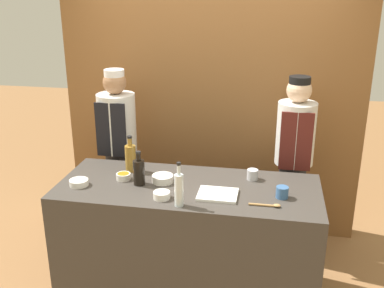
# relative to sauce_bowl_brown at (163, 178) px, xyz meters

# --- Properties ---
(cabinet_wall) EXTENTS (2.88, 0.18, 2.40)m
(cabinet_wall) POSITION_rel_sauce_bowl_brown_xyz_m (0.21, 1.14, 0.22)
(cabinet_wall) COLOR brown
(cabinet_wall) RESTS_ON ground_plane
(counter) EXTENTS (1.98, 0.81, 0.95)m
(counter) POSITION_rel_sauce_bowl_brown_xyz_m (0.21, -0.03, -0.50)
(counter) COLOR #3D3833
(counter) RESTS_ON ground_plane
(sauce_bowl_brown) EXTENTS (0.16, 0.16, 0.06)m
(sauce_bowl_brown) POSITION_rel_sauce_bowl_brown_xyz_m (0.00, 0.00, 0.00)
(sauce_bowl_brown) COLOR white
(sauce_bowl_brown) RESTS_ON counter
(sauce_bowl_yellow) EXTENTS (0.14, 0.14, 0.05)m
(sauce_bowl_yellow) POSITION_rel_sauce_bowl_brown_xyz_m (-0.61, -0.18, -0.01)
(sauce_bowl_yellow) COLOR white
(sauce_bowl_yellow) RESTS_ON counter
(sauce_bowl_purple) EXTENTS (0.12, 0.12, 0.05)m
(sauce_bowl_purple) POSITION_rel_sauce_bowl_brown_xyz_m (0.06, -0.27, -0.00)
(sauce_bowl_purple) COLOR white
(sauce_bowl_purple) RESTS_ON counter
(sauce_bowl_orange) EXTENTS (0.11, 0.11, 0.05)m
(sauce_bowl_orange) POSITION_rel_sauce_bowl_brown_xyz_m (-0.31, -0.01, -0.00)
(sauce_bowl_orange) COLOR white
(sauce_bowl_orange) RESTS_ON counter
(cutting_board) EXTENTS (0.28, 0.23, 0.02)m
(cutting_board) POSITION_rel_sauce_bowl_brown_xyz_m (0.45, -0.16, -0.02)
(cutting_board) COLOR white
(cutting_board) RESTS_ON counter
(bottle_clear) EXTENTS (0.06, 0.06, 0.32)m
(bottle_clear) POSITION_rel_sauce_bowl_brown_xyz_m (0.21, -0.36, 0.09)
(bottle_clear) COLOR silver
(bottle_clear) RESTS_ON counter
(bottle_vinegar) EXTENTS (0.09, 0.09, 0.30)m
(bottle_vinegar) POSITION_rel_sauce_bowl_brown_xyz_m (-0.31, 0.17, 0.09)
(bottle_vinegar) COLOR olive
(bottle_vinegar) RESTS_ON counter
(bottle_soy) EXTENTS (0.09, 0.09, 0.27)m
(bottle_soy) POSITION_rel_sauce_bowl_brown_xyz_m (-0.17, -0.07, 0.07)
(bottle_soy) COLOR black
(bottle_soy) RESTS_ON counter
(cup_steel) EXTENTS (0.09, 0.09, 0.08)m
(cup_steel) POSITION_rel_sauce_bowl_brown_xyz_m (0.68, 0.18, 0.01)
(cup_steel) COLOR #B7B7BC
(cup_steel) RESTS_ON counter
(cup_blue) EXTENTS (0.09, 0.09, 0.08)m
(cup_blue) POSITION_rel_sauce_bowl_brown_xyz_m (0.90, -0.11, 0.01)
(cup_blue) COLOR #386093
(cup_blue) RESTS_ON counter
(wooden_spoon) EXTENTS (0.22, 0.04, 0.02)m
(wooden_spoon) POSITION_rel_sauce_bowl_brown_xyz_m (0.81, -0.26, -0.02)
(wooden_spoon) COLOR #B2844C
(wooden_spoon) RESTS_ON counter
(chef_left) EXTENTS (0.35, 0.35, 1.68)m
(chef_left) POSITION_rel_sauce_bowl_brown_xyz_m (-0.59, 0.67, -0.06)
(chef_left) COLOR #28282D
(chef_left) RESTS_ON ground_plane
(chef_right) EXTENTS (0.33, 0.33, 1.68)m
(chef_right) POSITION_rel_sauce_bowl_brown_xyz_m (1.01, 0.67, -0.06)
(chef_right) COLOR #28282D
(chef_right) RESTS_ON ground_plane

